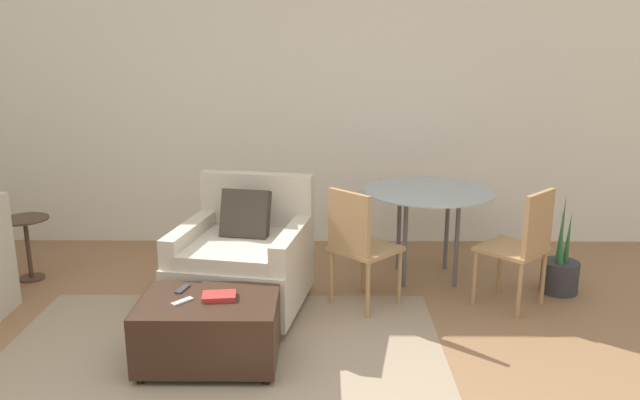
# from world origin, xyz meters

# --- Properties ---
(wall_back) EXTENTS (12.00, 0.06, 2.75)m
(wall_back) POSITION_xyz_m (0.00, 3.25, 1.38)
(wall_back) COLOR white
(wall_back) RESTS_ON ground_plane
(area_rug) EXTENTS (2.83, 1.87, 0.01)m
(area_rug) POSITION_xyz_m (-0.20, 0.93, 0.00)
(area_rug) COLOR gray
(area_rug) RESTS_ON ground_plane
(armchair) EXTENTS (1.04, 1.09, 0.94)m
(armchair) POSITION_xyz_m (-0.14, 1.67, 0.36)
(armchair) COLOR beige
(armchair) RESTS_ON ground_plane
(ottoman) EXTENTS (0.83, 0.59, 0.42)m
(ottoman) POSITION_xyz_m (-0.25, 0.83, 0.23)
(ottoman) COLOR #382319
(ottoman) RESTS_ON ground_plane
(book_stack) EXTENTS (0.22, 0.16, 0.03)m
(book_stack) POSITION_xyz_m (-0.18, 0.85, 0.43)
(book_stack) COLOR #B72D28
(book_stack) RESTS_ON ottoman
(tv_remote_primary) EXTENTS (0.07, 0.14, 0.01)m
(tv_remote_primary) POSITION_xyz_m (-0.43, 0.98, 0.42)
(tv_remote_primary) COLOR #333338
(tv_remote_primary) RESTS_ON ottoman
(tv_remote_secondary) EXTENTS (0.12, 0.13, 0.01)m
(tv_remote_secondary) POSITION_xyz_m (-0.39, 0.80, 0.42)
(tv_remote_secondary) COLOR #B7B7BC
(tv_remote_secondary) RESTS_ON ottoman
(side_table) EXTENTS (0.37, 0.37, 0.53)m
(side_table) POSITION_xyz_m (-1.98, 2.20, 0.37)
(side_table) COLOR #4C3828
(side_table) RESTS_ON ground_plane
(dining_table) EXTENTS (1.06, 1.06, 0.75)m
(dining_table) POSITION_xyz_m (1.30, 2.26, 0.66)
(dining_table) COLOR #99A8AD
(dining_table) RESTS_ON ground_plane
(dining_chair_near_left) EXTENTS (0.59, 0.59, 0.90)m
(dining_chair_near_left) POSITION_xyz_m (0.70, 1.66, 0.52)
(dining_chair_near_left) COLOR tan
(dining_chair_near_left) RESTS_ON ground_plane
(dining_chair_near_right) EXTENTS (0.59, 0.59, 0.90)m
(dining_chair_near_right) POSITION_xyz_m (1.90, 1.66, 0.52)
(dining_chair_near_right) COLOR tan
(dining_chair_near_right) RESTS_ON ground_plane
(potted_plant_small) EXTENTS (0.29, 0.29, 0.78)m
(potted_plant_small) POSITION_xyz_m (2.31, 1.97, 0.17)
(potted_plant_small) COLOR #333338
(potted_plant_small) RESTS_ON ground_plane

